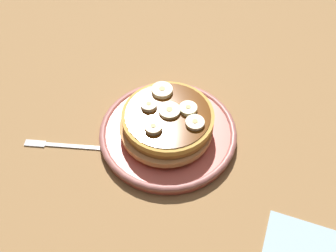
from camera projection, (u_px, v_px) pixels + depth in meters
The scene contains 10 objects.
ground_plane at pixel (168, 142), 68.85cm from camera, with size 140.00×140.00×3.00cm, color olive.
plate at pixel (168, 133), 66.84cm from camera, with size 23.25×23.25×2.02cm.
pancake_stack at pixel (168, 123), 64.54cm from camera, with size 15.70×15.88×4.42cm.
banana_slice_0 at pixel (167, 110), 63.17cm from camera, with size 3.52×3.52×0.80cm.
banana_slice_1 at pixel (162, 90), 65.80cm from camera, with size 3.54×3.54×0.94cm.
banana_slice_2 at pixel (153, 128), 60.74cm from camera, with size 2.73×2.73×1.02cm.
banana_slice_3 at pixel (194, 125), 61.18cm from camera, with size 3.00×3.00×0.84cm.
banana_slice_4 at pixel (188, 109), 63.24cm from camera, with size 2.91×2.91×0.94cm.
banana_slice_5 at pixel (149, 105), 63.73cm from camera, with size 2.66×2.66×0.96cm.
fork at pixel (58, 145), 66.32cm from camera, with size 12.48×5.59×0.50cm.
Camera 1 is at (18.23, -36.84, 53.81)cm, focal length 42.19 mm.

